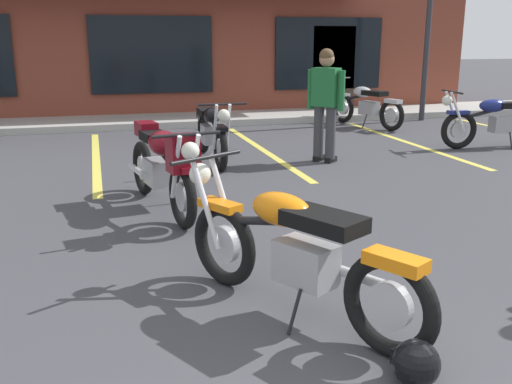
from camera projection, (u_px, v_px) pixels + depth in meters
ground_plane at (246, 234)px, 5.51m from camera, size 80.00×80.00×0.00m
sidewalk_kerb at (158, 120)px, 12.61m from camera, size 22.00×1.80×0.14m
brick_storefront_building at (141, 36)px, 15.50m from camera, size 16.03×6.72×3.71m
painted_stall_lines at (183, 154)px, 9.28m from camera, size 13.67×4.80×0.01m
motorcycle_foreground_classic at (294, 250)px, 3.80m from camera, size 1.29×1.90×0.98m
motorcycle_red_sportbike at (366, 105)px, 12.08m from camera, size 0.99×2.04×0.98m
motorcycle_black_cruiser at (497, 121)px, 9.74m from camera, size 2.11×0.68×0.98m
motorcycle_silver_naked at (163, 164)px, 6.07m from camera, size 0.80×2.09×0.98m
motorcycle_green_cafe_racer at (211, 131)px, 8.64m from camera, size 0.66×2.11×0.98m
person_in_black_shirt at (326, 99)px, 8.47m from camera, size 0.47×0.52×1.68m
helmet_on_pavement at (416, 363)px, 3.08m from camera, size 0.26×0.26×0.26m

